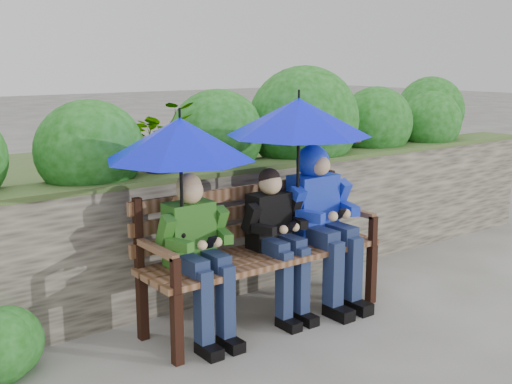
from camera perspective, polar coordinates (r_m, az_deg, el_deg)
ground at (r=4.74m, az=0.74°, el=-11.51°), size 60.00×60.00×0.00m
garden_backdrop at (r=5.80m, az=-9.01°, el=-0.56°), size 8.00×2.88×1.85m
park_bench at (r=4.67m, az=0.16°, el=-4.58°), size 1.86×0.54×0.98m
boy_left at (r=4.27m, az=-5.24°, el=-4.97°), size 0.48×0.56×1.14m
boy_middle at (r=4.65m, az=1.85°, el=-3.71°), size 0.45×0.52×1.10m
boy_right at (r=4.90m, az=5.82°, el=-1.72°), size 0.55×0.67×1.23m
umbrella_left at (r=4.09m, az=-6.75°, el=4.71°), size 0.97×0.97×0.85m
umbrella_right at (r=4.65m, az=3.81°, el=6.65°), size 1.06×1.06×0.91m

